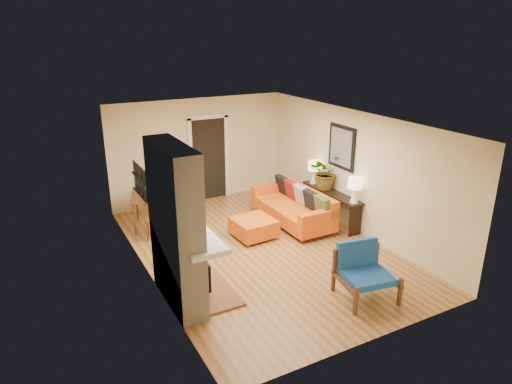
# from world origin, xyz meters

# --- Properties ---
(room_shell) EXTENTS (6.50, 6.50, 6.50)m
(room_shell) POSITION_xyz_m (0.60, 2.63, 1.24)
(room_shell) COLOR #BC7748
(room_shell) RESTS_ON ground
(fireplace) EXTENTS (1.09, 1.68, 2.60)m
(fireplace) POSITION_xyz_m (-2.00, -1.00, 1.24)
(fireplace) COLOR white
(fireplace) RESTS_ON ground
(sofa) EXTENTS (0.95, 2.20, 0.86)m
(sofa) POSITION_xyz_m (1.35, 0.82, 0.38)
(sofa) COLOR silver
(sofa) RESTS_ON ground
(ottoman) EXTENTS (0.86, 0.86, 0.41)m
(ottoman) POSITION_xyz_m (0.13, 0.56, 0.24)
(ottoman) COLOR silver
(ottoman) RESTS_ON ground
(blue_chair) EXTENTS (0.97, 0.96, 0.89)m
(blue_chair) POSITION_xyz_m (0.68, -2.24, 0.48)
(blue_chair) COLOR brown
(blue_chair) RESTS_ON ground
(dining_table) EXTENTS (1.06, 1.74, 0.91)m
(dining_table) POSITION_xyz_m (-1.58, 2.14, 0.60)
(dining_table) COLOR brown
(dining_table) RESTS_ON ground
(console_table) EXTENTS (0.34, 1.85, 0.72)m
(console_table) POSITION_xyz_m (2.07, 0.47, 0.58)
(console_table) COLOR black
(console_table) RESTS_ON ground
(lamp_near) EXTENTS (0.30, 0.30, 0.54)m
(lamp_near) POSITION_xyz_m (2.07, -0.29, 1.06)
(lamp_near) COLOR white
(lamp_near) RESTS_ON console_table
(lamp_far) EXTENTS (0.30, 0.30, 0.54)m
(lamp_far) POSITION_xyz_m (2.07, 1.17, 1.06)
(lamp_far) COLOR white
(lamp_far) RESTS_ON console_table
(houseplant) EXTENTS (0.90, 0.84, 0.80)m
(houseplant) POSITION_xyz_m (2.06, 0.72, 1.13)
(houseplant) COLOR #1E5919
(houseplant) RESTS_ON console_table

